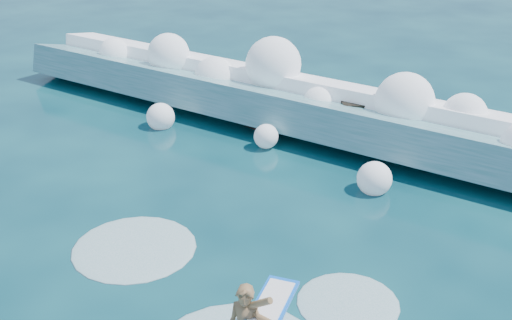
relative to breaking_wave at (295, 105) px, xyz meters
name	(u,v)px	position (x,y,z in m)	size (l,w,h in m)	color
ground	(149,225)	(0.35, -6.94, -0.60)	(200.00, 200.00, 0.00)	#072D3B
breaking_wave	(295,105)	(0.00, 0.00, 0.00)	(19.96, 3.04, 1.72)	teal
rock_cluster	(272,102)	(-1.02, 0.29, -0.21)	(8.07, 3.13, 1.24)	black
wave_spray	(305,89)	(0.33, -0.02, 0.59)	(15.31, 4.53, 2.54)	white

